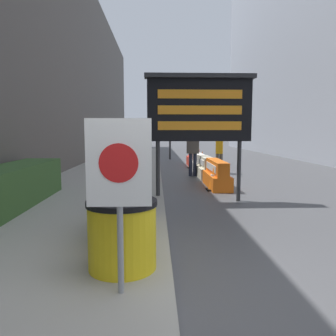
# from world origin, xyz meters

# --- Properties ---
(ground_plane) EXTENTS (120.00, 120.00, 0.00)m
(ground_plane) POSITION_xyz_m (0.00, 0.00, 0.00)
(ground_plane) COLOR #474749
(building_left_facade) EXTENTS (0.40, 50.40, 10.01)m
(building_left_facade) POSITION_xyz_m (-4.00, 9.80, 5.00)
(building_left_facade) COLOR #4C4742
(building_left_facade) RESTS_ON ground_plane
(barrel_drum_foreground) EXTENTS (0.81, 0.81, 0.79)m
(barrel_drum_foreground) POSITION_xyz_m (-0.57, 0.51, 0.55)
(barrel_drum_foreground) COLOR yellow
(barrel_drum_foreground) RESTS_ON sidewalk_left
(barrel_drum_middle) EXTENTS (0.81, 0.81, 0.79)m
(barrel_drum_middle) POSITION_xyz_m (-0.70, 1.39, 0.55)
(barrel_drum_middle) COLOR yellow
(barrel_drum_middle) RESTS_ON sidewalk_left
(barrel_drum_back) EXTENTS (0.81, 0.81, 0.79)m
(barrel_drum_back) POSITION_xyz_m (-0.68, 2.27, 0.55)
(barrel_drum_back) COLOR yellow
(barrel_drum_back) RESTS_ON sidewalk_left
(warning_sign) EXTENTS (0.61, 0.08, 1.69)m
(warning_sign) POSITION_xyz_m (-0.53, -0.09, 1.31)
(warning_sign) COLOR gray
(warning_sign) RESTS_ON sidewalk_left
(message_board) EXTENTS (2.61, 0.36, 3.06)m
(message_board) POSITION_xyz_m (0.86, 4.78, 2.25)
(message_board) COLOR #28282B
(message_board) RESTS_ON ground_plane
(jersey_barrier_orange_far) EXTENTS (0.58, 2.08, 0.84)m
(jersey_barrier_orange_far) POSITION_xyz_m (1.70, 6.85, 0.37)
(jersey_barrier_orange_far) COLOR orange
(jersey_barrier_orange_far) RESTS_ON ground_plane
(jersey_barrier_cream) EXTENTS (0.59, 1.67, 0.79)m
(jersey_barrier_cream) POSITION_xyz_m (1.70, 9.03, 0.35)
(jersey_barrier_cream) COLOR beige
(jersey_barrier_cream) RESTS_ON ground_plane
(jersey_barrier_white) EXTENTS (0.58, 1.73, 0.76)m
(jersey_barrier_white) POSITION_xyz_m (1.70, 11.10, 0.33)
(jersey_barrier_white) COLOR silver
(jersey_barrier_white) RESTS_ON ground_plane
(jersey_barrier_red_striped) EXTENTS (0.53, 2.05, 0.88)m
(jersey_barrier_red_striped) POSITION_xyz_m (1.70, 13.15, 0.39)
(jersey_barrier_red_striped) COLOR red
(jersey_barrier_red_striped) RESTS_ON ground_plane
(traffic_cone_near) EXTENTS (0.41, 0.41, 0.74)m
(traffic_cone_near) POSITION_xyz_m (1.51, 6.30, 0.36)
(traffic_cone_near) COLOR black
(traffic_cone_near) RESTS_ON ground_plane
(traffic_cone_mid) EXTENTS (0.36, 0.36, 0.65)m
(traffic_cone_mid) POSITION_xyz_m (1.50, 12.18, 0.31)
(traffic_cone_mid) COLOR black
(traffic_cone_mid) RESTS_ON ground_plane
(traffic_cone_far) EXTENTS (0.39, 0.39, 0.70)m
(traffic_cone_far) POSITION_xyz_m (2.27, 14.05, 0.34)
(traffic_cone_far) COLOR black
(traffic_cone_far) RESTS_ON ground_plane
(traffic_light_near_curb) EXTENTS (0.28, 0.45, 4.27)m
(traffic_light_near_curb) POSITION_xyz_m (0.69, 17.07, 3.08)
(traffic_light_near_curb) COLOR #2D2D30
(traffic_light_near_curb) RESTS_ON ground_plane
(pedestrian_worker) EXTENTS (0.51, 0.35, 1.82)m
(pedestrian_worker) POSITION_xyz_m (1.24, 9.43, 1.07)
(pedestrian_worker) COLOR #23283D
(pedestrian_worker) RESTS_ON ground_plane
(pedestrian_passerby) EXTENTS (0.37, 0.50, 1.71)m
(pedestrian_passerby) POSITION_xyz_m (2.41, 10.13, 1.01)
(pedestrian_passerby) COLOR #514C42
(pedestrian_passerby) RESTS_ON ground_plane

